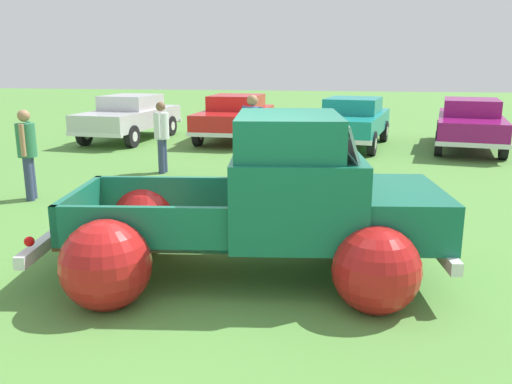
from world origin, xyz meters
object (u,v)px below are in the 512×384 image
object	(u,v)px
vintage_pickup_truck	(274,213)
spectator_1	(27,149)
show_car_2	(352,120)
show_car_0	(130,116)
spectator_2	(252,130)
spectator_0	(162,133)
show_car_3	(470,122)
show_car_1	(236,116)

from	to	relation	value
vintage_pickup_truck	spectator_1	world-z (taller)	vintage_pickup_truck
show_car_2	spectator_1	world-z (taller)	spectator_1
vintage_pickup_truck	show_car_0	xyz separation A→B (m)	(-5.95, 10.33, 0.02)
spectator_1	spectator_2	bearing A→B (deg)	19.05
spectator_0	spectator_2	distance (m)	2.09
show_car_3	vintage_pickup_truck	bearing A→B (deg)	-13.47
show_car_1	show_car_2	xyz separation A→B (m)	(3.67, -0.79, -0.00)
show_car_0	show_car_2	world-z (taller)	same
vintage_pickup_truck	show_car_2	xyz separation A→B (m)	(1.09, 10.09, 0.02)
show_car_0	show_car_2	xyz separation A→B (m)	(7.04, -0.24, 0.00)
spectator_0	show_car_2	bearing A→B (deg)	47.21
show_car_0	show_car_3	bearing A→B (deg)	95.17
vintage_pickup_truck	show_car_1	world-z (taller)	vintage_pickup_truck
vintage_pickup_truck	show_car_0	bearing A→B (deg)	113.17
vintage_pickup_truck	spectator_0	world-z (taller)	vintage_pickup_truck
show_car_0	spectator_2	size ratio (longest dim) A/B	2.50
spectator_0	spectator_1	size ratio (longest dim) A/B	0.97
vintage_pickup_truck	spectator_1	distance (m)	5.61
show_car_0	spectator_2	distance (m)	6.86
show_car_0	show_car_1	xyz separation A→B (m)	(3.37, 0.55, 0.00)
show_car_1	show_car_3	world-z (taller)	same
show_car_1	show_car_3	xyz separation A→B (m)	(7.04, -0.72, 0.00)
vintage_pickup_truck	show_car_0	distance (m)	11.92
vintage_pickup_truck	spectator_1	size ratio (longest dim) A/B	2.90
show_car_3	spectator_2	world-z (taller)	spectator_2
spectator_0	show_car_3	bearing A→B (deg)	31.68
show_car_2	spectator_1	size ratio (longest dim) A/B	2.77
show_car_2	spectator_2	size ratio (longest dim) A/B	2.56
show_car_1	spectator_2	bearing A→B (deg)	17.06
show_car_1	show_car_3	distance (m)	7.07
spectator_0	spectator_2	bearing A→B (deg)	-0.88
show_car_1	show_car_3	size ratio (longest dim) A/B	0.91
spectator_1	spectator_2	size ratio (longest dim) A/B	0.92
spectator_1	show_car_1	bearing A→B (deg)	57.76
vintage_pickup_truck	spectator_2	xyz separation A→B (m)	(-1.15, 5.44, 0.27)
show_car_1	spectator_0	size ratio (longest dim) A/B	2.79
show_car_0	spectator_2	world-z (taller)	spectator_2
show_car_2	spectator_1	distance (m)	9.42
show_car_0	spectator_1	bearing A→B (deg)	14.37
show_car_0	show_car_2	distance (m)	7.04
vintage_pickup_truck	show_car_1	bearing A→B (deg)	96.58
spectator_2	vintage_pickup_truck	bearing A→B (deg)	36.03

